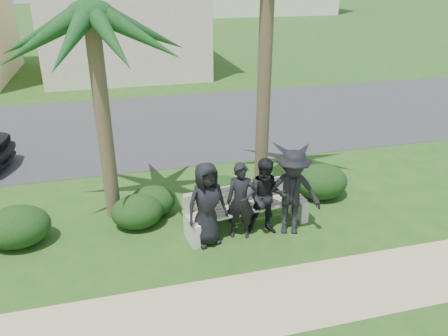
{
  "coord_description": "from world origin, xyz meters",
  "views": [
    {
      "loc": [
        -2.0,
        -7.21,
        5.08
      ],
      "look_at": [
        0.15,
        1.0,
        1.25
      ],
      "focal_mm": 35.0,
      "sensor_mm": 36.0,
      "label": 1
    }
  ],
  "objects_px": {
    "man_b": "(241,201)",
    "palm_left": "(91,17)",
    "park_bench": "(247,210)",
    "man_c": "(266,197)",
    "man_a": "(207,204)",
    "man_d": "(292,193)"
  },
  "relations": [
    {
      "from": "man_b",
      "to": "palm_left",
      "type": "distance_m",
      "value": 4.58
    },
    {
      "from": "park_bench",
      "to": "man_b",
      "type": "relative_size",
      "value": 1.68
    },
    {
      "from": "man_c",
      "to": "palm_left",
      "type": "xyz_separation_m",
      "value": [
        -3.09,
        1.58,
        3.46
      ]
    },
    {
      "from": "park_bench",
      "to": "man_a",
      "type": "height_order",
      "value": "man_a"
    },
    {
      "from": "park_bench",
      "to": "man_c",
      "type": "bearing_deg",
      "value": -49.43
    },
    {
      "from": "man_c",
      "to": "man_d",
      "type": "xyz_separation_m",
      "value": [
        0.51,
        -0.1,
        0.09
      ]
    },
    {
      "from": "man_a",
      "to": "man_d",
      "type": "height_order",
      "value": "man_d"
    },
    {
      "from": "man_a",
      "to": "man_d",
      "type": "bearing_deg",
      "value": -16.84
    },
    {
      "from": "man_b",
      "to": "palm_left",
      "type": "bearing_deg",
      "value": 164.48
    },
    {
      "from": "man_a",
      "to": "man_c",
      "type": "relative_size",
      "value": 1.04
    },
    {
      "from": "man_a",
      "to": "palm_left",
      "type": "relative_size",
      "value": 0.33
    },
    {
      "from": "man_d",
      "to": "palm_left",
      "type": "distance_m",
      "value": 5.2
    },
    {
      "from": "man_d",
      "to": "palm_left",
      "type": "bearing_deg",
      "value": 173.16
    },
    {
      "from": "palm_left",
      "to": "man_c",
      "type": "bearing_deg",
      "value": -27.12
    },
    {
      "from": "man_d",
      "to": "palm_left",
      "type": "height_order",
      "value": "palm_left"
    },
    {
      "from": "man_a",
      "to": "man_c",
      "type": "height_order",
      "value": "man_a"
    },
    {
      "from": "palm_left",
      "to": "park_bench",
      "type": "bearing_deg",
      "value": -25.11
    },
    {
      "from": "man_b",
      "to": "man_d",
      "type": "height_order",
      "value": "man_d"
    },
    {
      "from": "man_b",
      "to": "palm_left",
      "type": "height_order",
      "value": "palm_left"
    },
    {
      "from": "man_b",
      "to": "palm_left",
      "type": "xyz_separation_m",
      "value": [
        -2.54,
        1.57,
        3.48
      ]
    },
    {
      "from": "park_bench",
      "to": "man_a",
      "type": "relative_size",
      "value": 1.57
    },
    {
      "from": "man_b",
      "to": "man_c",
      "type": "relative_size",
      "value": 0.98
    }
  ]
}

